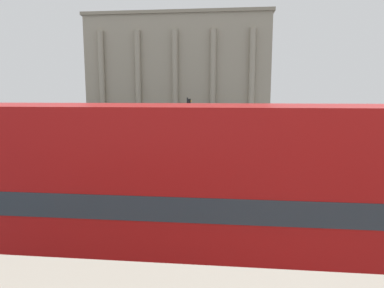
{
  "coord_description": "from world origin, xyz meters",
  "views": [
    {
      "loc": [
        -1.11,
        -2.46,
        4.4
      ],
      "look_at": [
        -3.02,
        15.43,
        1.73
      ],
      "focal_mm": 32.0,
      "sensor_mm": 36.0,
      "label": 1
    }
  ],
  "objects_px": {
    "plaza_building_left": "(182,70)",
    "car_silver": "(266,133)",
    "traffic_light_mid": "(376,127)",
    "traffic_light_near": "(381,144)",
    "pedestrian_yellow": "(340,128)",
    "double_decker_bus": "(173,193)",
    "traffic_light_far": "(188,114)",
    "pedestrian_grey": "(87,164)"
  },
  "relations": [
    {
      "from": "traffic_light_mid",
      "to": "car_silver",
      "type": "bearing_deg",
      "value": 118.2
    },
    {
      "from": "double_decker_bus",
      "to": "pedestrian_grey",
      "type": "height_order",
      "value": "double_decker_bus"
    },
    {
      "from": "traffic_light_near",
      "to": "pedestrian_yellow",
      "type": "relative_size",
      "value": 2.27
    },
    {
      "from": "plaza_building_left",
      "to": "traffic_light_near",
      "type": "relative_size",
      "value": 7.62
    },
    {
      "from": "pedestrian_yellow",
      "to": "pedestrian_grey",
      "type": "xyz_separation_m",
      "value": [
        -17.74,
        -18.88,
        -0.01
      ]
    },
    {
      "from": "traffic_light_near",
      "to": "pedestrian_yellow",
      "type": "bearing_deg",
      "value": 76.12
    },
    {
      "from": "pedestrian_grey",
      "to": "traffic_light_far",
      "type": "bearing_deg",
      "value": -13.91
    },
    {
      "from": "traffic_light_mid",
      "to": "car_silver",
      "type": "xyz_separation_m",
      "value": [
        -5.49,
        10.24,
        -1.66
      ]
    },
    {
      "from": "traffic_light_far",
      "to": "car_silver",
      "type": "height_order",
      "value": "traffic_light_far"
    },
    {
      "from": "plaza_building_left",
      "to": "car_silver",
      "type": "xyz_separation_m",
      "value": [
        11.92,
        -29.73,
        -7.88
      ]
    },
    {
      "from": "car_silver",
      "to": "pedestrian_grey",
      "type": "height_order",
      "value": "pedestrian_grey"
    },
    {
      "from": "double_decker_bus",
      "to": "pedestrian_grey",
      "type": "distance_m",
      "value": 10.65
    },
    {
      "from": "traffic_light_far",
      "to": "car_silver",
      "type": "distance_m",
      "value": 7.78
    },
    {
      "from": "pedestrian_grey",
      "to": "traffic_light_mid",
      "type": "bearing_deg",
      "value": -68.21
    },
    {
      "from": "pedestrian_yellow",
      "to": "pedestrian_grey",
      "type": "bearing_deg",
      "value": -148.13
    },
    {
      "from": "traffic_light_mid",
      "to": "traffic_light_far",
      "type": "bearing_deg",
      "value": 149.73
    },
    {
      "from": "pedestrian_grey",
      "to": "car_silver",
      "type": "bearing_deg",
      "value": -31.79
    },
    {
      "from": "traffic_light_far",
      "to": "car_silver",
      "type": "bearing_deg",
      "value": 23.43
    },
    {
      "from": "traffic_light_far",
      "to": "pedestrian_grey",
      "type": "xyz_separation_m",
      "value": [
        -3.41,
        -13.46,
        -1.62
      ]
    },
    {
      "from": "plaza_building_left",
      "to": "traffic_light_mid",
      "type": "xyz_separation_m",
      "value": [
        17.41,
        -39.97,
        -6.22
      ]
    },
    {
      "from": "double_decker_bus",
      "to": "plaza_building_left",
      "type": "bearing_deg",
      "value": 90.71
    },
    {
      "from": "double_decker_bus",
      "to": "traffic_light_mid",
      "type": "bearing_deg",
      "value": 49.38
    },
    {
      "from": "car_silver",
      "to": "pedestrian_yellow",
      "type": "relative_size",
      "value": 2.39
    },
    {
      "from": "plaza_building_left",
      "to": "traffic_light_near",
      "type": "distance_m",
      "value": 51.24
    },
    {
      "from": "traffic_light_mid",
      "to": "pedestrian_grey",
      "type": "bearing_deg",
      "value": -158.54
    },
    {
      "from": "car_silver",
      "to": "traffic_light_mid",
      "type": "bearing_deg",
      "value": -47.86
    },
    {
      "from": "pedestrian_yellow",
      "to": "traffic_light_mid",
      "type": "bearing_deg",
      "value": -113.54
    },
    {
      "from": "pedestrian_yellow",
      "to": "pedestrian_grey",
      "type": "distance_m",
      "value": 25.91
    },
    {
      "from": "traffic_light_near",
      "to": "pedestrian_grey",
      "type": "distance_m",
      "value": 12.79
    },
    {
      "from": "traffic_light_far",
      "to": "car_silver",
      "type": "xyz_separation_m",
      "value": [
        6.92,
        3.0,
        -1.93
      ]
    },
    {
      "from": "pedestrian_grey",
      "to": "pedestrian_yellow",
      "type": "bearing_deg",
      "value": -42.88
    },
    {
      "from": "traffic_light_near",
      "to": "car_silver",
      "type": "height_order",
      "value": "traffic_light_near"
    },
    {
      "from": "double_decker_bus",
      "to": "pedestrian_yellow",
      "type": "xyz_separation_m",
      "value": [
        12.02,
        27.77,
        -1.32
      ]
    },
    {
      "from": "double_decker_bus",
      "to": "traffic_light_mid",
      "type": "height_order",
      "value": "double_decker_bus"
    },
    {
      "from": "traffic_light_near",
      "to": "pedestrian_yellow",
      "type": "xyz_separation_m",
      "value": [
        5.34,
        21.62,
        -1.58
      ]
    },
    {
      "from": "traffic_light_mid",
      "to": "pedestrian_yellow",
      "type": "relative_size",
      "value": 2.05
    },
    {
      "from": "traffic_light_far",
      "to": "pedestrian_yellow",
      "type": "height_order",
      "value": "traffic_light_far"
    },
    {
      "from": "double_decker_bus",
      "to": "plaza_building_left",
      "type": "height_order",
      "value": "plaza_building_left"
    },
    {
      "from": "double_decker_bus",
      "to": "car_silver",
      "type": "xyz_separation_m",
      "value": [
        4.61,
        25.34,
        -1.64
      ]
    },
    {
      "from": "double_decker_bus",
      "to": "traffic_light_far",
      "type": "bearing_deg",
      "value": 89.03
    },
    {
      "from": "plaza_building_left",
      "to": "pedestrian_grey",
      "type": "relative_size",
      "value": 17.38
    },
    {
      "from": "double_decker_bus",
      "to": "plaza_building_left",
      "type": "relative_size",
      "value": 0.37
    }
  ]
}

